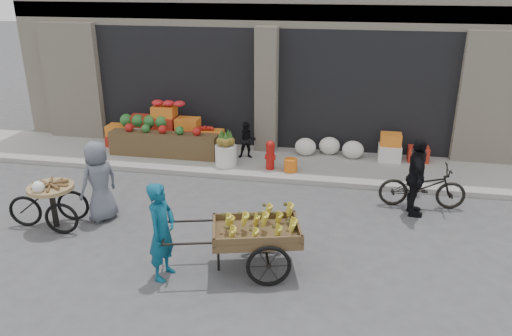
% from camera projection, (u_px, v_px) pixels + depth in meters
% --- Properties ---
extents(ground, '(80.00, 80.00, 0.00)m').
position_uv_depth(ground, '(217.00, 245.00, 8.80)').
color(ground, '#424244').
rests_on(ground, ground).
extents(sidewalk, '(18.00, 2.20, 0.12)m').
position_uv_depth(sidewalk, '(260.00, 162.00, 12.53)').
color(sidewalk, gray).
rests_on(sidewalk, ground).
extents(building, '(14.00, 6.45, 7.00)m').
position_uv_depth(building, '(284.00, 14.00, 14.93)').
color(building, beige).
rests_on(building, ground).
extents(fruit_display, '(3.10, 1.12, 1.24)m').
position_uv_depth(fruit_display, '(169.00, 130.00, 13.01)').
color(fruit_display, '#A72517').
rests_on(fruit_display, sidewalk).
extents(pineapple_bin, '(0.52, 0.52, 0.50)m').
position_uv_depth(pineapple_bin, '(226.00, 155.00, 12.09)').
color(pineapple_bin, silver).
rests_on(pineapple_bin, sidewalk).
extents(fire_hydrant, '(0.22, 0.22, 0.71)m').
position_uv_depth(fire_hydrant, '(270.00, 154.00, 11.80)').
color(fire_hydrant, '#A5140F').
rests_on(fire_hydrant, sidewalk).
extents(orange_bucket, '(0.32, 0.32, 0.30)m').
position_uv_depth(orange_bucket, '(291.00, 165.00, 11.75)').
color(orange_bucket, orange).
rests_on(orange_bucket, sidewalk).
extents(right_bay_goods, '(3.35, 0.60, 0.70)m').
position_uv_depth(right_bay_goods, '(367.00, 148.00, 12.49)').
color(right_bay_goods, silver).
rests_on(right_bay_goods, sidewalk).
extents(seated_person, '(0.51, 0.43, 0.93)m').
position_uv_depth(seated_person, '(247.00, 140.00, 12.49)').
color(seated_person, black).
rests_on(seated_person, sidewalk).
extents(banana_cart, '(2.51, 1.50, 0.98)m').
position_uv_depth(banana_cart, '(253.00, 230.00, 7.84)').
color(banana_cart, brown).
rests_on(banana_cart, ground).
extents(vendor_woman, '(0.46, 0.63, 1.59)m').
position_uv_depth(vendor_woman, '(162.00, 231.00, 7.62)').
color(vendor_woman, navy).
rests_on(vendor_woman, ground).
extents(tricycle_cart, '(1.46, 0.97, 0.95)m').
position_uv_depth(tricycle_cart, '(52.00, 199.00, 9.26)').
color(tricycle_cart, '#9E7F51').
rests_on(tricycle_cart, ground).
extents(vendor_grey, '(0.81, 0.92, 1.58)m').
position_uv_depth(vendor_grey, '(99.00, 181.00, 9.48)').
color(vendor_grey, slate).
rests_on(vendor_grey, ground).
extents(bicycle, '(1.74, 0.68, 0.90)m').
position_uv_depth(bicycle, '(422.00, 186.00, 10.12)').
color(bicycle, black).
rests_on(bicycle, ground).
extents(cyclist, '(0.43, 0.94, 1.57)m').
position_uv_depth(cyclist, '(416.00, 178.00, 9.67)').
color(cyclist, black).
rests_on(cyclist, ground).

